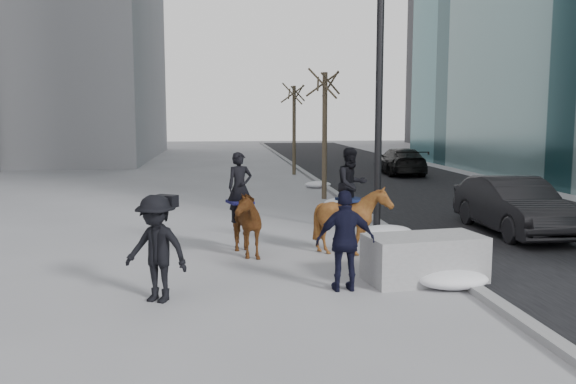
{
  "coord_description": "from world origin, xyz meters",
  "views": [
    {
      "loc": [
        -1.34,
        -10.78,
        3.03
      ],
      "look_at": [
        0.0,
        1.2,
        1.5
      ],
      "focal_mm": 38.0,
      "sensor_mm": 36.0,
      "label": 1
    }
  ],
  "objects": [
    {
      "name": "tree_near",
      "position": [
        2.4,
        10.86,
        2.52
      ],
      "size": [
        1.2,
        1.2,
        5.03
      ],
      "primitive_type": null,
      "color": "#372C20",
      "rests_on": "ground"
    },
    {
      "name": "ground",
      "position": [
        0.0,
        0.0,
        0.0
      ],
      "size": [
        120.0,
        120.0,
        0.0
      ],
      "primitive_type": "plane",
      "color": "gray",
      "rests_on": "ground"
    },
    {
      "name": "lamppost",
      "position": [
        2.6,
        4.19,
        4.99
      ],
      "size": [
        0.25,
        0.99,
        9.09
      ],
      "color": "black",
      "rests_on": "ground"
    },
    {
      "name": "tree_far",
      "position": [
        2.4,
        19.94,
        2.49
      ],
      "size": [
        1.2,
        1.2,
        4.98
      ],
      "primitive_type": null,
      "color": "#3D3224",
      "rests_on": "ground"
    },
    {
      "name": "feeder",
      "position": [
        0.79,
        -0.67,
        0.88
      ],
      "size": [
        1.04,
        0.87,
        1.75
      ],
      "color": "black",
      "rests_on": "ground"
    },
    {
      "name": "car_near",
      "position": [
        6.13,
        3.92,
        0.72
      ],
      "size": [
        1.54,
        4.4,
        1.45
      ],
      "primitive_type": "imported",
      "rotation": [
        0.0,
        0.0,
        -0.0
      ],
      "color": "black",
      "rests_on": "ground"
    },
    {
      "name": "mounted_right",
      "position": [
        1.49,
        2.01,
        0.93
      ],
      "size": [
        1.67,
        1.75,
        2.32
      ],
      "color": "#502510",
      "rests_on": "ground"
    },
    {
      "name": "planter",
      "position": [
        2.35,
        -0.23,
        0.42
      ],
      "size": [
        2.25,
        1.35,
        0.85
      ],
      "primitive_type": "cube",
      "rotation": [
        0.0,
        0.0,
        0.14
      ],
      "color": "gray",
      "rests_on": "ground"
    },
    {
      "name": "camera_crew",
      "position": [
        -2.38,
        -0.94,
        0.89
      ],
      "size": [
        1.31,
        1.1,
        1.75
      ],
      "color": "black",
      "rests_on": "ground"
    },
    {
      "name": "curb",
      "position": [
        3.0,
        10.0,
        0.06
      ],
      "size": [
        0.25,
        90.0,
        0.12
      ],
      "primitive_type": "cube",
      "color": "gray",
      "rests_on": "ground"
    },
    {
      "name": "snow_piles",
      "position": [
        2.7,
        5.91,
        0.17
      ],
      "size": [
        1.42,
        15.68,
        0.36
      ],
      "color": "silver",
      "rests_on": "ground"
    },
    {
      "name": "mounted_left",
      "position": [
        -0.92,
        2.24,
        0.83
      ],
      "size": [
        1.27,
        1.88,
        2.23
      ],
      "color": "#4E220F",
      "rests_on": "ground"
    },
    {
      "name": "car_far",
      "position": [
        7.77,
        19.38,
        0.68
      ],
      "size": [
        2.06,
        4.74,
        1.36
      ],
      "primitive_type": "imported",
      "rotation": [
        0.0,
        0.0,
        3.11
      ],
      "color": "black",
      "rests_on": "ground"
    },
    {
      "name": "road",
      "position": [
        7.0,
        10.0,
        0.01
      ],
      "size": [
        8.0,
        90.0,
        0.01
      ],
      "primitive_type": "cube",
      "color": "black",
      "rests_on": "ground"
    }
  ]
}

